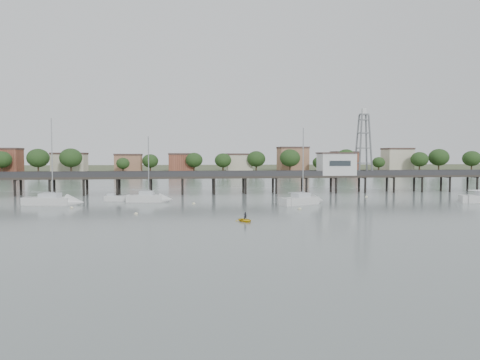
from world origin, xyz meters
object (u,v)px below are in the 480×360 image
object	(u,v)px
lattice_tower	(363,145)
white_tender	(115,198)
pier	(229,177)
sailboat_c	(307,200)
sailboat_f	(60,201)
sailboat_b	(153,198)
yellow_dinghy	(245,222)

from	to	relation	value
lattice_tower	white_tender	size ratio (longest dim) A/B	3.74
pier	lattice_tower	distance (m)	32.34
sailboat_c	white_tender	bearing A→B (deg)	136.05
pier	sailboat_f	bearing A→B (deg)	-147.50
white_tender	pier	bearing A→B (deg)	39.41
pier	white_tender	bearing A→B (deg)	-148.96
lattice_tower	sailboat_b	size ratio (longest dim) A/B	1.22
pier	sailboat_b	size ratio (longest dim) A/B	11.77
sailboat_f	sailboat_b	bearing A→B (deg)	22.55
lattice_tower	yellow_dinghy	xyz separation A→B (m)	(-34.17, -44.70, -11.10)
sailboat_c	white_tender	distance (m)	35.98
lattice_tower	white_tender	world-z (taller)	lattice_tower
sailboat_b	sailboat_f	xyz separation A→B (m)	(-15.79, -3.15, -0.02)
sailboat_f	pier	bearing A→B (deg)	43.77
pier	sailboat_b	bearing A→B (deg)	-133.05
sailboat_f	lattice_tower	bearing A→B (deg)	29.00
sailboat_c	pier	bearing A→B (deg)	87.60
sailboat_f	white_tender	world-z (taller)	sailboat_f
pier	yellow_dinghy	world-z (taller)	pier
sailboat_c	yellow_dinghy	world-z (taller)	sailboat_c
lattice_tower	pier	bearing A→B (deg)	-180.00
sailboat_b	sailboat_c	size ratio (longest dim) A/B	0.90
sailboat_f	yellow_dinghy	distance (m)	38.01
lattice_tower	yellow_dinghy	size ratio (longest dim) A/B	5.59
sailboat_b	sailboat_c	distance (m)	28.15
sailboat_c	yellow_dinghy	bearing A→B (deg)	-151.50
lattice_tower	sailboat_f	bearing A→B (deg)	-162.27
sailboat_b	sailboat_c	xyz separation A→B (m)	(27.18, -7.31, -0.01)
pier	yellow_dinghy	bearing A→B (deg)	-93.42
pier	sailboat_c	distance (m)	27.03
pier	white_tender	world-z (taller)	pier
lattice_tower	sailboat_b	xyz separation A→B (m)	(-47.45, -17.07, -10.46)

